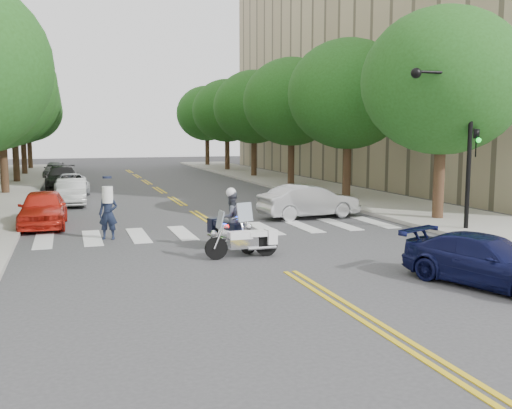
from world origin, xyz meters
name	(u,v)px	position (x,y,z in m)	size (l,w,h in m)	color
ground	(290,272)	(0.00, 0.00, 0.00)	(140.00, 140.00, 0.00)	#38383A
sidewalk_right	(301,185)	(9.50, 22.00, 0.07)	(5.00, 60.00, 0.15)	#9E9991
building_right	(472,40)	(26.00, 26.00, 11.00)	(26.00, 44.00, 22.00)	tan
tree_l_2	(0,97)	(-8.80, 22.00, 5.55)	(6.40, 6.40, 8.45)	#382316
tree_l_3	(13,104)	(-8.80, 30.00, 5.55)	(6.40, 6.40, 8.45)	#382316
tree_l_4	(22,108)	(-8.80, 38.00, 5.55)	(6.40, 6.40, 8.45)	#382316
tree_l_5	(28,112)	(-8.80, 46.00, 5.55)	(6.40, 6.40, 8.45)	#382316
tree_r_0	(443,82)	(8.80, 6.00, 5.55)	(6.40, 6.40, 8.45)	#382316
tree_r_1	(348,94)	(8.80, 14.00, 5.55)	(6.40, 6.40, 8.45)	#382316
tree_r_2	(292,102)	(8.80, 22.00, 5.55)	(6.40, 6.40, 8.45)	#382316
tree_r_3	(254,107)	(8.80, 30.00, 5.55)	(6.40, 6.40, 8.45)	#382316
tree_r_4	(227,111)	(8.80, 38.00, 5.55)	(6.40, 6.40, 8.45)	#382316
tree_r_5	(207,113)	(8.80, 46.00, 5.55)	(6.40, 6.40, 8.45)	#382316
traffic_signal_pole	(459,128)	(7.72, 3.50, 3.72)	(2.82, 0.42, 6.00)	black
motorcycle_police	(230,221)	(-0.65, 3.36, 0.84)	(1.02, 2.28, 1.90)	black
motorcycle_parked	(248,241)	(-0.50, 2.00, 0.48)	(2.15, 0.49, 1.39)	black
officer_standing	(108,214)	(-4.12, 6.13, 0.86)	(0.63, 0.41, 1.71)	#151C31
convertible	(309,201)	(4.24, 8.50, 0.70)	(1.48, 4.25, 1.40)	#B4B5B7
sedan_blue	(488,261)	(3.89, -2.69, 0.59)	(1.65, 4.06, 1.18)	#0E123B
parked_car_a	(43,209)	(-6.30, 9.50, 0.71)	(1.67, 4.14, 1.41)	red
parked_car_b	(72,192)	(-5.20, 16.06, 0.64)	(1.36, 3.90, 1.28)	silver
parked_car_c	(71,184)	(-5.20, 21.69, 0.58)	(1.94, 4.20, 1.17)	#BABDC3
parked_car_d	(62,178)	(-5.72, 24.50, 0.73)	(2.04, 5.02, 1.46)	black
parked_car_e	(55,169)	(-6.29, 34.00, 0.68)	(1.60, 3.99, 1.36)	gray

